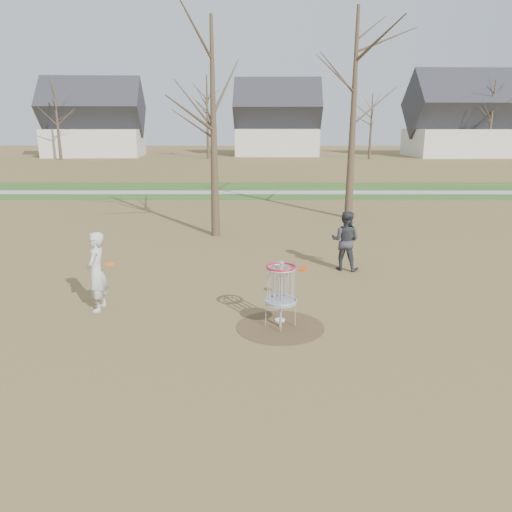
{
  "coord_description": "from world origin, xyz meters",
  "views": [
    {
      "loc": [
        -0.47,
        -9.44,
        4.05
      ],
      "look_at": [
        -0.5,
        1.5,
        1.1
      ],
      "focal_mm": 35.0,
      "sensor_mm": 36.0,
      "label": 1
    }
  ],
  "objects_px": {
    "player_standing": "(97,272)",
    "player_throwing": "(345,241)",
    "disc_golf_basket": "(281,285)",
    "disc_grounded": "(280,320)"
  },
  "relations": [
    {
      "from": "player_throwing",
      "to": "disc_golf_basket",
      "type": "relative_size",
      "value": 1.25
    },
    {
      "from": "player_standing",
      "to": "disc_golf_basket",
      "type": "bearing_deg",
      "value": 77.45
    },
    {
      "from": "player_throwing",
      "to": "player_standing",
      "type": "bearing_deg",
      "value": 49.66
    },
    {
      "from": "disc_grounded",
      "to": "disc_golf_basket",
      "type": "distance_m",
      "value": 0.96
    },
    {
      "from": "disc_grounded",
      "to": "player_standing",
      "type": "bearing_deg",
      "value": 170.93
    },
    {
      "from": "disc_grounded",
      "to": "disc_golf_basket",
      "type": "xyz_separation_m",
      "value": [
        -0.01,
        -0.34,
        0.89
      ]
    },
    {
      "from": "player_throwing",
      "to": "disc_golf_basket",
      "type": "height_order",
      "value": "player_throwing"
    },
    {
      "from": "disc_grounded",
      "to": "disc_golf_basket",
      "type": "height_order",
      "value": "disc_golf_basket"
    },
    {
      "from": "player_throwing",
      "to": "disc_grounded",
      "type": "bearing_deg",
      "value": 84.18
    },
    {
      "from": "player_standing",
      "to": "player_throwing",
      "type": "xyz_separation_m",
      "value": [
        5.98,
        3.16,
        -0.04
      ]
    }
  ]
}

